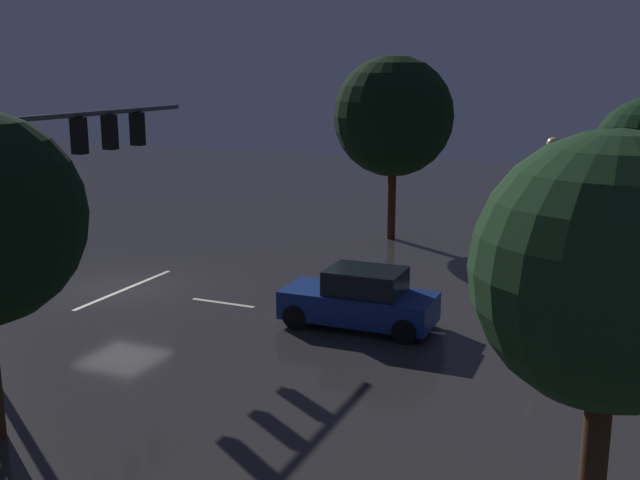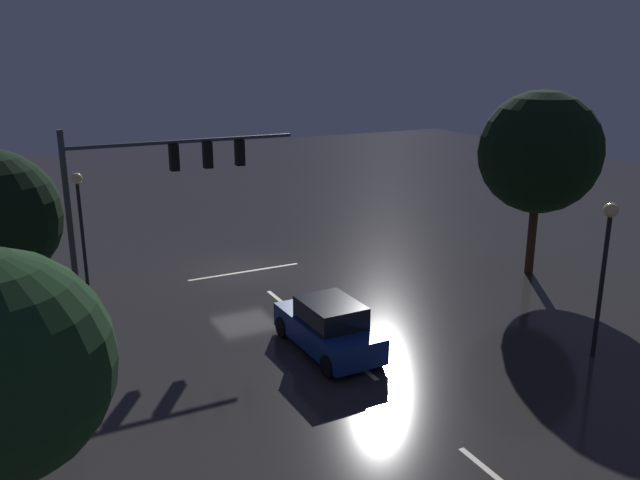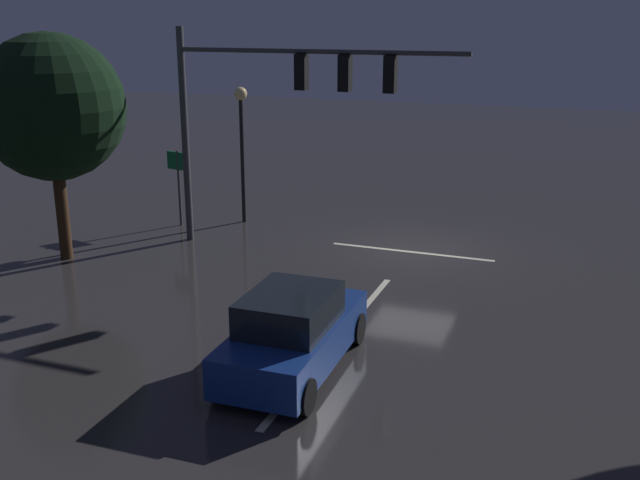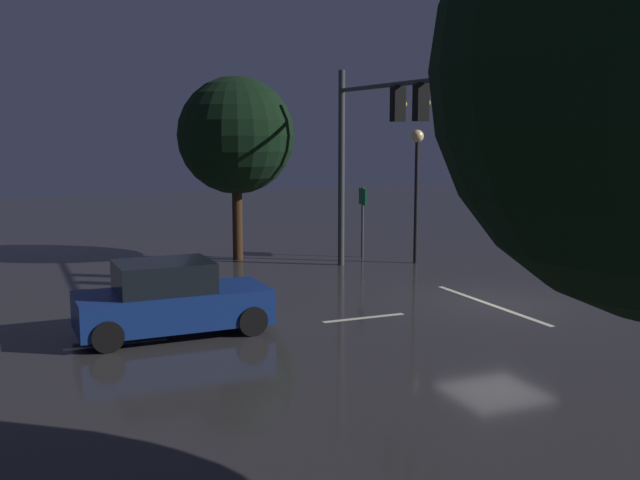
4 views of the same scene
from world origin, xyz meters
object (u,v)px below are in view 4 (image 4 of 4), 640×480
car_approaching (171,300)px  route_sign (363,207)px  traffic_signal_assembly (387,126)px  tree_right_far (236,136)px  street_lamp_right_kerb (417,169)px

car_approaching → route_sign: bearing=-48.0°
traffic_signal_assembly → tree_right_far: bearing=27.7°
car_approaching → tree_right_far: 10.67m
street_lamp_right_kerb → route_sign: (1.83, 1.16, -1.41)m
street_lamp_right_kerb → tree_right_far: bearing=60.4°
street_lamp_right_kerb → traffic_signal_assembly: bearing=135.0°
route_sign → tree_right_far: size_ratio=0.40×
street_lamp_right_kerb → tree_right_far: tree_right_far is taller
street_lamp_right_kerb → car_approaching: bearing=121.2°
route_sign → car_approaching: bearing=132.0°
car_approaching → route_sign: size_ratio=1.71×
car_approaching → street_lamp_right_kerb: street_lamp_right_kerb is taller
street_lamp_right_kerb → route_sign: 2.59m
traffic_signal_assembly → street_lamp_right_kerb: size_ratio=1.89×
car_approaching → street_lamp_right_kerb: bearing=-58.8°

